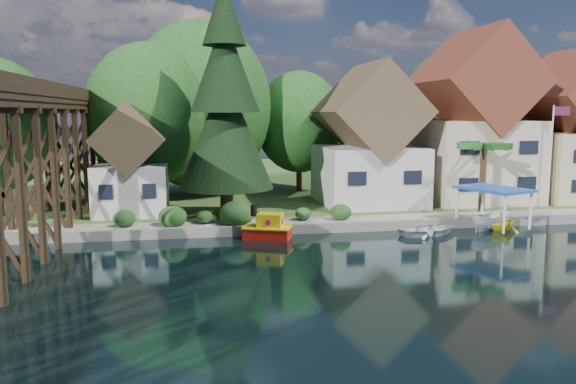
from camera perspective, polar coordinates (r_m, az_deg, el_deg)
name	(u,v)px	position (r m, az deg, el deg)	size (l,w,h in m)	color
ground	(331,267)	(28.31, 4.42, -7.64)	(140.00, 140.00, 0.00)	black
bank	(255,181)	(61.23, -3.41, 1.13)	(140.00, 52.00, 0.50)	#355221
seawall	(361,227)	(36.79, 7.41, -3.51)	(60.00, 0.40, 0.62)	slate
promenade	(384,219)	(38.58, 9.69, -2.68)	(50.00, 2.60, 0.06)	gray
trestle_bridge	(14,157)	(32.98, -26.11, 3.24)	(4.12, 44.18, 9.30)	black
house_left	(368,145)	(44.65, 8.17, 4.77)	(7.64, 8.64, 11.02)	beige
house_center	(472,128)	(48.58, 18.23, 6.22)	(8.65, 9.18, 13.89)	beige
house_right	(575,135)	(53.01, 27.11, 5.17)	(8.15, 8.64, 12.45)	#C9B790
shed	(131,167)	(41.30, -15.68, 2.46)	(5.09, 5.40, 7.85)	beige
bg_trees	(282,117)	(48.28, -0.58, 7.65)	(49.90, 13.30, 10.57)	#382314
shrubs	(227,213)	(36.30, -6.25, -2.16)	(15.76, 2.47, 1.70)	#18441A
conifer	(225,104)	(38.68, -6.39, 8.87)	(6.51, 6.51, 16.03)	#382314
palm_tree	(484,148)	(42.41, 19.30, 4.23)	(4.79, 4.79, 5.32)	#382314
flagpole	(554,145)	(46.82, 25.37, 4.33)	(1.15, 0.46, 7.70)	white
tugboat	(268,229)	(34.29, -2.05, -3.75)	(3.27, 2.53, 2.10)	red
boat_white_a	(429,228)	(36.66, 14.13, -3.58)	(2.77, 3.87, 0.80)	silver
boat_canopy	(493,212)	(39.04, 20.06, -1.92)	(4.33, 5.15, 2.82)	silver
boat_yellow	(503,220)	(39.21, 20.97, -2.71)	(2.22, 2.57, 1.35)	yellow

